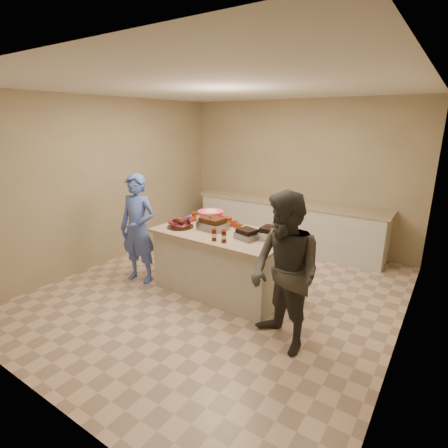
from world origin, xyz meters
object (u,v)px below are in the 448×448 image
Objects in this scene: island at (222,291)px; mustard_bottle at (216,229)px; roasting_pan at (271,239)px; bbq_bottle_b at (224,242)px; plastic_cup at (194,218)px; guest_blue at (142,279)px; bbq_bottle_a at (214,241)px; guest_gray at (281,344)px; rib_platter at (180,227)px; coleslaw_bowl at (211,221)px.

island is 0.89m from mustard_bottle.
bbq_bottle_b is at bearing -137.06° from roasting_pan.
plastic_cup is 1.24m from guest_blue.
plastic_cup reaches higher than island.
bbq_bottle_a is at bearing -69.55° from island.
guest_gray is (1.36, -0.72, -0.88)m from mustard_bottle.
mustard_bottle is 0.71m from plastic_cup.
coleslaw_bowl is (0.17, 0.50, 0.00)m from rib_platter.
mustard_bottle reaches higher than plastic_cup.
bbq_bottle_a is at bearing -38.76° from plastic_cup.
bbq_bottle_a reaches higher than roasting_pan.
bbq_bottle_a is 0.11× the size of guest_gray.
plastic_cup is (-0.33, 0.01, 0.00)m from coleslaw_bowl.
bbq_bottle_b is 1.72m from guest_blue.
guest_gray is at bearing -27.37° from plastic_cup.
island is 6.77× the size of roasting_pan.
rib_platter is 0.95× the size of coleslaw_bowl.
rib_platter is 2.93× the size of mustard_bottle.
coleslaw_bowl is (-1.13, 0.26, 0.00)m from roasting_pan.
island is 1.12m from roasting_pan.
coleslaw_bowl reaches higher than guest_gray.
coleslaw_bowl is at bearing 176.32° from guest_gray.
rib_platter is 0.75m from bbq_bottle_a.
roasting_pan is 1.53× the size of bbq_bottle_a.
mustard_bottle is 0.08× the size of guest_blue.
mustard_bottle is at bearing 179.65° from guest_gray.
roasting_pan is 0.70× the size of coleslaw_bowl.
roasting_pan is 0.72m from bbq_bottle_a.
guest_gray is at bearing -56.13° from roasting_pan.
bbq_bottle_a is 1.14m from plastic_cup.
coleslaw_bowl is 2.14× the size of bbq_bottle_b.
island is at bearing -25.44° from plastic_cup.
bbq_bottle_a reaches higher than guest_gray.
plastic_cup is at bearing 177.49° from coleslaw_bowl.
rib_platter is (-0.61, -0.14, 0.88)m from island.
guest_blue is (-0.79, -0.72, -0.88)m from coleslaw_bowl.
roasting_pan reaches higher than plastic_cup.
guest_blue is at bearing -168.03° from roasting_pan.
guest_gray is at bearing -15.89° from rib_platter.
rib_platter is 3.98× the size of plastic_cup.
coleslaw_bowl is 0.24× the size of guest_blue.
mustard_bottle is (0.31, -0.30, 0.00)m from coleslaw_bowl.
island is 0.97m from bbq_bottle_b.
bbq_bottle_b reaches higher than plastic_cup.
rib_platter reaches higher than guest_gray.
coleslaw_bowl is 0.43m from mustard_bottle.
bbq_bottle_a is 1.41× the size of mustard_bottle.
bbq_bottle_a reaches higher than rib_platter.
guest_gray is at bearing -31.39° from coleslaw_bowl.
guest_blue is (-1.23, -0.37, 0.00)m from island.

